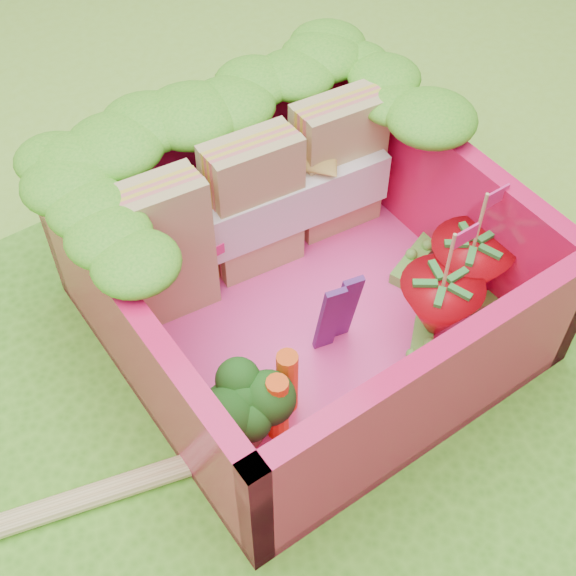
{
  "coord_description": "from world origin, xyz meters",
  "views": [
    {
      "loc": [
        -0.91,
        -1.13,
        2.35
      ],
      "look_at": [
        0.08,
        0.27,
        0.28
      ],
      "focal_mm": 50.0,
      "sensor_mm": 36.0,
      "label": 1
    }
  ],
  "objects_px": {
    "chopsticks": "(25,518)",
    "strawberry_left": "(437,311)",
    "broccoli": "(243,404)",
    "sandwich_stack": "(255,206)",
    "strawberry_right": "(467,273)",
    "bento_box": "(306,273)"
  },
  "relations": [
    {
      "from": "broccoli",
      "to": "strawberry_right",
      "type": "height_order",
      "value": "strawberry_right"
    },
    {
      "from": "sandwich_stack",
      "to": "strawberry_right",
      "type": "xyz_separation_m",
      "value": [
        0.49,
        -0.59,
        -0.13
      ]
    },
    {
      "from": "bento_box",
      "to": "strawberry_left",
      "type": "bearing_deg",
      "value": -47.74
    },
    {
      "from": "broccoli",
      "to": "strawberry_right",
      "type": "relative_size",
      "value": 0.58
    },
    {
      "from": "strawberry_right",
      "to": "chopsticks",
      "type": "xyz_separation_m",
      "value": [
        -1.63,
        0.14,
        -0.17
      ]
    },
    {
      "from": "strawberry_right",
      "to": "strawberry_left",
      "type": "bearing_deg",
      "value": -161.34
    },
    {
      "from": "bento_box",
      "to": "broccoli",
      "type": "xyz_separation_m",
      "value": [
        -0.44,
        -0.28,
        -0.04
      ]
    },
    {
      "from": "chopsticks",
      "to": "broccoli",
      "type": "bearing_deg",
      "value": -12.79
    },
    {
      "from": "sandwich_stack",
      "to": "broccoli",
      "type": "distance_m",
      "value": 0.76
    },
    {
      "from": "broccoli",
      "to": "bento_box",
      "type": "bearing_deg",
      "value": 32.59
    },
    {
      "from": "bento_box",
      "to": "broccoli",
      "type": "bearing_deg",
      "value": -147.41
    },
    {
      "from": "strawberry_right",
      "to": "sandwich_stack",
      "type": "bearing_deg",
      "value": 130.1
    },
    {
      "from": "bento_box",
      "to": "strawberry_left",
      "type": "xyz_separation_m",
      "value": [
        0.3,
        -0.33,
        -0.08
      ]
    },
    {
      "from": "strawberry_right",
      "to": "chopsticks",
      "type": "bearing_deg",
      "value": 175.04
    },
    {
      "from": "sandwich_stack",
      "to": "chopsticks",
      "type": "relative_size",
      "value": 0.49
    },
    {
      "from": "sandwich_stack",
      "to": "strawberry_left",
      "type": "xyz_separation_m",
      "value": [
        0.3,
        -0.65,
        -0.13
      ]
    },
    {
      "from": "bento_box",
      "to": "chopsticks",
      "type": "distance_m",
      "value": 1.17
    },
    {
      "from": "bento_box",
      "to": "strawberry_right",
      "type": "height_order",
      "value": "strawberry_right"
    },
    {
      "from": "bento_box",
      "to": "sandwich_stack",
      "type": "bearing_deg",
      "value": 88.9
    },
    {
      "from": "bento_box",
      "to": "strawberry_right",
      "type": "distance_m",
      "value": 0.57
    },
    {
      "from": "chopsticks",
      "to": "strawberry_left",
      "type": "bearing_deg",
      "value": -8.25
    },
    {
      "from": "broccoli",
      "to": "chopsticks",
      "type": "bearing_deg",
      "value": 167.21
    }
  ]
}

